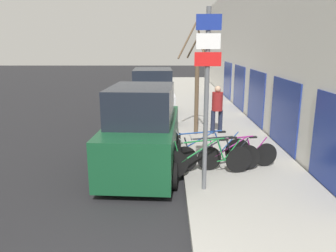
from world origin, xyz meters
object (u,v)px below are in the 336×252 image
(parked_car_0, at_px, (142,132))
(parked_car_1, at_px, (152,98))
(bicycle_3, at_px, (203,151))
(street_tree, at_px, (196,85))
(pedestrian_near, at_px, (216,106))
(bicycle_2, at_px, (237,155))
(signpost, at_px, (206,92))
(bicycle_1, at_px, (215,156))
(bicycle_0, at_px, (206,160))

(parked_car_0, relative_size, parked_car_1, 0.98)
(bicycle_3, bearing_deg, street_tree, -9.94)
(pedestrian_near, bearing_deg, bicycle_2, 73.48)
(bicycle_2, xyz_separation_m, pedestrian_near, (-0.05, 3.58, 0.63))
(pedestrian_near, distance_m, street_tree, 1.10)
(bicycle_2, distance_m, street_tree, 3.81)
(signpost, bearing_deg, parked_car_1, 101.25)
(bicycle_1, xyz_separation_m, parked_car_0, (-1.92, 0.58, 0.48))
(bicycle_0, height_order, parked_car_1, parked_car_1)
(bicycle_0, bearing_deg, parked_car_1, 1.82)
(bicycle_3, bearing_deg, parked_car_0, 75.24)
(bicycle_3, xyz_separation_m, parked_car_0, (-1.67, 0.16, 0.47))
(bicycle_3, distance_m, parked_car_0, 1.74)
(bicycle_2, bearing_deg, parked_car_1, 11.24)
(parked_car_0, bearing_deg, bicycle_2, -5.10)
(bicycle_0, relative_size, parked_car_0, 0.53)
(parked_car_1, relative_size, pedestrian_near, 2.58)
(pedestrian_near, bearing_deg, street_tree, -7.82)
(bicycle_2, bearing_deg, signpost, 130.52)
(bicycle_0, height_order, parked_car_0, parked_car_0)
(bicycle_2, bearing_deg, parked_car_0, 70.49)
(bicycle_2, relative_size, parked_car_1, 0.48)
(bicycle_1, distance_m, pedestrian_near, 3.86)
(signpost, relative_size, street_tree, 0.97)
(signpost, relative_size, parked_car_0, 0.89)
(bicycle_1, xyz_separation_m, street_tree, (-0.22, 3.64, 1.38))
(bicycle_1, relative_size, parked_car_1, 0.51)
(bicycle_3, bearing_deg, parked_car_1, 6.11)
(bicycle_1, bearing_deg, parked_car_1, 12.16)
(signpost, height_order, parked_car_1, signpost)
(parked_car_1, relative_size, street_tree, 1.11)
(signpost, distance_m, bicycle_3, 2.36)
(bicycle_0, height_order, pedestrian_near, pedestrian_near)
(bicycle_3, height_order, street_tree, street_tree)
(parked_car_1, distance_m, street_tree, 3.34)
(signpost, bearing_deg, bicycle_2, 51.33)
(parked_car_1, bearing_deg, bicycle_1, -75.36)
(bicycle_0, height_order, bicycle_1, bicycle_0)
(bicycle_1, distance_m, parked_car_0, 2.07)
(parked_car_1, bearing_deg, bicycle_2, -69.92)
(parked_car_0, bearing_deg, pedestrian_near, 55.77)
(bicycle_2, height_order, street_tree, street_tree)
(signpost, relative_size, bicycle_1, 1.69)
(street_tree, bearing_deg, parked_car_1, 121.50)
(bicycle_1, height_order, parked_car_1, parked_car_1)
(signpost, xyz_separation_m, bicycle_2, (1.02, 1.28, -1.84))
(bicycle_1, height_order, bicycle_2, bicycle_1)
(bicycle_2, relative_size, street_tree, 0.54)
(bicycle_1, bearing_deg, parked_car_0, 68.82)
(parked_car_0, relative_size, street_tree, 1.09)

